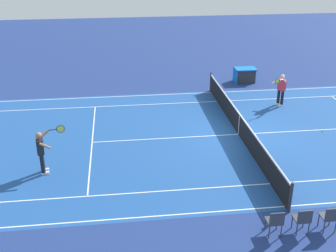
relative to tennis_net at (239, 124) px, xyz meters
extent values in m
plane|color=navy|center=(0.00, 0.00, -0.49)|extent=(60.00, 60.00, 0.00)
cube|color=#1E4C93|center=(0.00, 0.00, -0.49)|extent=(24.20, 11.40, 0.00)
cube|color=white|center=(0.00, -5.50, -0.49)|extent=(23.80, 0.05, 0.01)
cube|color=white|center=(0.00, 5.50, -0.49)|extent=(23.80, 0.05, 0.01)
cube|color=white|center=(0.00, -4.11, -0.49)|extent=(23.80, 0.05, 0.01)
cube|color=white|center=(0.00, 4.11, -0.49)|extent=(23.80, 0.05, 0.01)
cube|color=white|center=(6.40, 0.00, -0.49)|extent=(0.05, 8.22, 0.01)
cube|color=white|center=(0.00, 0.00, -0.49)|extent=(12.80, 0.05, 0.01)
cylinder|color=#2D2D33|center=(0.00, -5.80, 0.05)|extent=(0.10, 0.10, 1.08)
cylinder|color=#2D2D33|center=(0.00, 5.80, 0.05)|extent=(0.10, 0.10, 1.08)
cube|color=black|center=(0.00, 0.00, -0.05)|extent=(0.02, 11.60, 0.88)
cube|color=white|center=(0.00, 0.00, 0.46)|extent=(0.04, 11.60, 0.06)
cube|color=white|center=(0.00, 0.00, -0.05)|extent=(0.04, 0.06, 0.88)
cylinder|color=black|center=(8.06, 2.45, -0.04)|extent=(0.15, 0.15, 0.74)
cube|color=white|center=(8.00, 2.44, -0.45)|extent=(0.29, 0.15, 0.09)
cylinder|color=black|center=(8.10, 2.22, -0.04)|extent=(0.15, 0.15, 0.74)
cube|color=white|center=(8.04, 2.21, -0.45)|extent=(0.29, 0.15, 0.09)
cube|color=black|center=(8.08, 2.34, 0.61)|extent=(0.30, 0.41, 0.56)
sphere|color=#9E704C|center=(8.08, 2.34, 1.04)|extent=(0.23, 0.23, 0.23)
cylinder|color=#9E704C|center=(7.87, 2.58, 0.74)|extent=(0.42, 0.16, 0.26)
cylinder|color=#9E704C|center=(7.95, 2.03, 0.94)|extent=(0.41, 0.27, 0.30)
cylinder|color=#232326|center=(7.65, 1.92, 1.05)|extent=(0.28, 0.08, 0.04)
torus|color=#232326|center=(7.36, 1.88, 1.05)|extent=(0.31, 0.07, 0.31)
cylinder|color=#C6D84C|center=(7.36, 1.88, 1.05)|extent=(0.27, 0.05, 0.27)
cylinder|color=black|center=(-3.03, -3.30, -0.04)|extent=(0.15, 0.15, 0.74)
cube|color=white|center=(-2.98, -3.27, -0.45)|extent=(0.30, 0.23, 0.09)
cylinder|color=black|center=(-3.14, -3.08, -0.04)|extent=(0.15, 0.15, 0.74)
cube|color=white|center=(-3.09, -3.06, -0.45)|extent=(0.30, 0.23, 0.09)
cube|color=#E03342|center=(-3.08, -3.19, 0.61)|extent=(0.39, 0.45, 0.56)
sphere|color=beige|center=(-3.08, -3.19, 1.04)|extent=(0.23, 0.23, 0.23)
cylinder|color=beige|center=(-2.80, -3.36, 0.74)|extent=(0.42, 0.15, 0.26)
cylinder|color=beige|center=(-3.06, -2.86, 0.94)|extent=(0.35, 0.36, 0.30)
cylinder|color=#232326|center=(-2.81, -2.66, 1.05)|extent=(0.26, 0.16, 0.04)
torus|color=#232326|center=(-2.55, -2.52, 1.05)|extent=(0.29, 0.17, 0.31)
cylinder|color=#C6D84C|center=(-2.55, -2.52, 1.05)|extent=(0.24, 0.13, 0.27)
sphere|color=#CCE01E|center=(-3.86, 0.14, -0.46)|extent=(0.07, 0.07, 0.07)
cylinder|color=#38383D|center=(-0.60, 6.59, -0.27)|extent=(0.04, 0.04, 0.44)
cylinder|color=#38383D|center=(-0.96, 6.59, -0.27)|extent=(0.04, 0.04, 0.44)
cylinder|color=#38383D|center=(-0.60, 6.95, -0.27)|extent=(0.04, 0.04, 0.44)
cylinder|color=#38383D|center=(-0.96, 6.95, -0.27)|extent=(0.04, 0.04, 0.44)
cube|color=#333842|center=(-0.78, 6.77, -0.03)|extent=(0.44, 0.44, 0.04)
cube|color=#333842|center=(-0.78, 6.97, 0.19)|extent=(0.44, 0.04, 0.40)
cylinder|color=#38383D|center=(0.23, 6.59, -0.27)|extent=(0.04, 0.04, 0.44)
cylinder|color=#38383D|center=(-0.13, 6.59, -0.27)|extent=(0.04, 0.04, 0.44)
cylinder|color=#38383D|center=(0.23, 6.95, -0.27)|extent=(0.04, 0.04, 0.44)
cylinder|color=#38383D|center=(-0.13, 6.95, -0.27)|extent=(0.04, 0.04, 0.44)
cube|color=#333842|center=(0.05, 6.77, -0.03)|extent=(0.44, 0.44, 0.04)
cube|color=#333842|center=(0.05, 6.97, 0.19)|extent=(0.44, 0.04, 0.40)
cylinder|color=#38383D|center=(1.07, 6.59, -0.27)|extent=(0.04, 0.04, 0.44)
cylinder|color=#38383D|center=(0.71, 6.59, -0.27)|extent=(0.04, 0.04, 0.44)
cylinder|color=#38383D|center=(1.07, 6.95, -0.27)|extent=(0.04, 0.04, 0.44)
cylinder|color=#38383D|center=(0.71, 6.95, -0.27)|extent=(0.04, 0.04, 0.44)
cube|color=#333842|center=(0.89, 6.77, -0.03)|extent=(0.44, 0.44, 0.04)
cube|color=#333842|center=(0.89, 6.97, 0.19)|extent=(0.44, 0.04, 0.40)
cube|color=#2D2D33|center=(-2.37, -7.10, -0.09)|extent=(1.10, 0.70, 0.80)
cube|color=blue|center=(-2.37, -7.10, 0.33)|extent=(1.24, 0.84, 0.06)
cube|color=blue|center=(-1.77, -7.10, -0.07)|extent=(0.06, 0.84, 0.84)
camera|label=1|loc=(5.19, 16.37, 7.54)|focal=45.24mm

